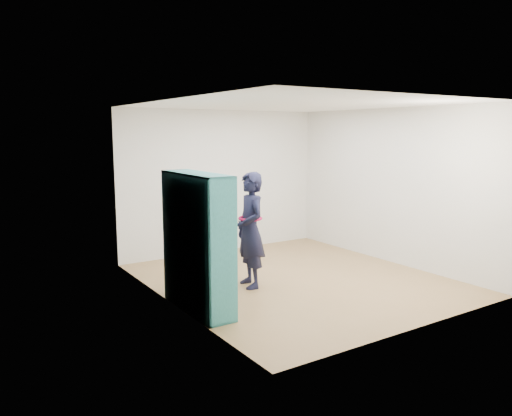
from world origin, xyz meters
TOP-DOWN VIEW (x-y plane):
  - floor at (0.00, 0.00)m, footprint 4.50×4.50m
  - ceiling at (0.00, 0.00)m, footprint 4.50×4.50m
  - wall_left at (-2.00, 0.00)m, footprint 0.02×4.50m
  - wall_right at (2.00, 0.00)m, footprint 0.02×4.50m
  - wall_back at (0.00, 2.25)m, footprint 4.00×0.02m
  - wall_front at (0.00, -2.25)m, footprint 4.00×0.02m
  - bookshelf at (-1.83, -0.35)m, footprint 0.38×1.29m
  - person at (-0.75, 0.10)m, footprint 0.49×0.66m
  - smartphone at (-0.87, 0.22)m, footprint 0.01×0.11m

SIDE VIEW (x-z plane):
  - floor at x=0.00m, z-range 0.00..0.00m
  - person at x=-0.75m, z-range 0.00..1.65m
  - bookshelf at x=-1.83m, z-range -0.02..1.70m
  - smartphone at x=-0.87m, z-range 0.87..1.00m
  - wall_left at x=-2.00m, z-range 0.00..2.60m
  - wall_right at x=2.00m, z-range 0.00..2.60m
  - wall_back at x=0.00m, z-range 0.00..2.60m
  - wall_front at x=0.00m, z-range 0.00..2.60m
  - ceiling at x=0.00m, z-range 2.60..2.60m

